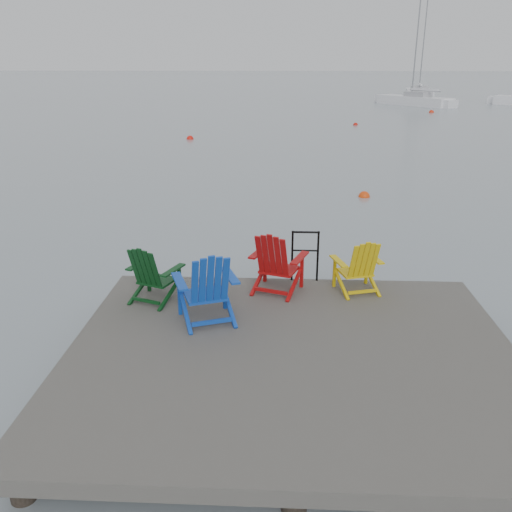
{
  "coord_description": "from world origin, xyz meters",
  "views": [
    {
      "loc": [
        -0.17,
        -6.35,
        4.15
      ],
      "look_at": [
        -0.61,
        2.68,
        0.85
      ],
      "focal_mm": 38.0,
      "sensor_mm": 36.0,
      "label": 1
    }
  ],
  "objects_px": {
    "chair_red": "(276,262)",
    "buoy_d": "(431,112)",
    "chair_yellow": "(359,265)",
    "chair_blue": "(207,286)",
    "sailboat_near": "(415,101)",
    "chair_green": "(152,273)",
    "buoy_b": "(190,139)",
    "sailboat_mid": "(419,94)",
    "buoy_c": "(355,125)",
    "buoy_a": "(364,197)",
    "handrail": "(305,251)"
  },
  "relations": [
    {
      "from": "chair_red",
      "to": "buoy_a",
      "type": "relative_size",
      "value": 2.9
    },
    {
      "from": "buoy_b",
      "to": "buoy_c",
      "type": "relative_size",
      "value": 1.23
    },
    {
      "from": "buoy_a",
      "to": "buoy_c",
      "type": "height_order",
      "value": "buoy_a"
    },
    {
      "from": "buoy_a",
      "to": "buoy_b",
      "type": "height_order",
      "value": "buoy_b"
    },
    {
      "from": "buoy_d",
      "to": "chair_yellow",
      "type": "bearing_deg",
      "value": -105.97
    },
    {
      "from": "chair_green",
      "to": "sailboat_near",
      "type": "distance_m",
      "value": 48.21
    },
    {
      "from": "chair_red",
      "to": "sailboat_mid",
      "type": "xyz_separation_m",
      "value": [
        15.55,
        56.98,
        -0.68
      ]
    },
    {
      "from": "sailboat_mid",
      "to": "buoy_a",
      "type": "xyz_separation_m",
      "value": [
        -12.84,
        -48.23,
        -0.35
      ]
    },
    {
      "from": "buoy_d",
      "to": "chair_green",
      "type": "bearing_deg",
      "value": -110.2
    },
    {
      "from": "chair_red",
      "to": "buoy_d",
      "type": "bearing_deg",
      "value": 91.77
    },
    {
      "from": "chair_blue",
      "to": "buoy_b",
      "type": "xyz_separation_m",
      "value": [
        -4.02,
        22.72,
        -1.06
      ]
    },
    {
      "from": "handrail",
      "to": "chair_blue",
      "type": "height_order",
      "value": "chair_blue"
    },
    {
      "from": "handrail",
      "to": "buoy_b",
      "type": "bearing_deg",
      "value": 104.62
    },
    {
      "from": "chair_green",
      "to": "buoy_a",
      "type": "relative_size",
      "value": 2.61
    },
    {
      "from": "chair_blue",
      "to": "buoy_c",
      "type": "relative_size",
      "value": 3.52
    },
    {
      "from": "chair_green",
      "to": "buoy_c",
      "type": "bearing_deg",
      "value": 97.81
    },
    {
      "from": "buoy_a",
      "to": "handrail",
      "type": "bearing_deg",
      "value": -105.06
    },
    {
      "from": "chair_red",
      "to": "buoy_d",
      "type": "relative_size",
      "value": 2.62
    },
    {
      "from": "chair_yellow",
      "to": "buoy_a",
      "type": "relative_size",
      "value": 2.56
    },
    {
      "from": "chair_yellow",
      "to": "buoy_d",
      "type": "xyz_separation_m",
      "value": [
        10.88,
        38.02,
        -0.97
      ]
    },
    {
      "from": "buoy_c",
      "to": "buoy_d",
      "type": "relative_size",
      "value": 0.78
    },
    {
      "from": "sailboat_mid",
      "to": "buoy_c",
      "type": "relative_size",
      "value": 43.46
    },
    {
      "from": "chair_blue",
      "to": "sailboat_near",
      "type": "height_order",
      "value": "sailboat_near"
    },
    {
      "from": "chair_green",
      "to": "buoy_b",
      "type": "relative_size",
      "value": 2.45
    },
    {
      "from": "buoy_c",
      "to": "sailboat_mid",
      "type": "bearing_deg",
      "value": 69.32
    },
    {
      "from": "chair_green",
      "to": "buoy_d",
      "type": "distance_m",
      "value": 41.08
    },
    {
      "from": "handrail",
      "to": "buoy_d",
      "type": "xyz_separation_m",
      "value": [
        11.74,
        37.55,
        -1.04
      ]
    },
    {
      "from": "handrail",
      "to": "sailboat_near",
      "type": "bearing_deg",
      "value": 75.06
    },
    {
      "from": "buoy_b",
      "to": "sailboat_mid",
      "type": "bearing_deg",
      "value": 59.86
    },
    {
      "from": "handrail",
      "to": "chair_green",
      "type": "xyz_separation_m",
      "value": [
        -2.43,
        -0.99,
        -0.06
      ]
    },
    {
      "from": "chair_red",
      "to": "chair_green",
      "type": "bearing_deg",
      "value": -146.84
    },
    {
      "from": "buoy_b",
      "to": "buoy_c",
      "type": "distance_m",
      "value": 12.24
    },
    {
      "from": "sailboat_mid",
      "to": "buoy_a",
      "type": "relative_size",
      "value": 37.6
    },
    {
      "from": "sailboat_mid",
      "to": "buoy_d",
      "type": "distance_m",
      "value": 19.2
    },
    {
      "from": "chair_yellow",
      "to": "buoy_c",
      "type": "bearing_deg",
      "value": 66.69
    },
    {
      "from": "chair_red",
      "to": "sailboat_mid",
      "type": "height_order",
      "value": "sailboat_mid"
    },
    {
      "from": "chair_yellow",
      "to": "buoy_a",
      "type": "height_order",
      "value": "chair_yellow"
    },
    {
      "from": "handrail",
      "to": "buoy_d",
      "type": "bearing_deg",
      "value": 72.63
    },
    {
      "from": "buoy_d",
      "to": "sailboat_near",
      "type": "bearing_deg",
      "value": 87.99
    },
    {
      "from": "chair_green",
      "to": "buoy_d",
      "type": "xyz_separation_m",
      "value": [
        14.18,
        38.54,
        -0.98
      ]
    },
    {
      "from": "sailboat_mid",
      "to": "buoy_d",
      "type": "xyz_separation_m",
      "value": [
        -3.32,
        -18.91,
        -0.35
      ]
    },
    {
      "from": "chair_red",
      "to": "buoy_c",
      "type": "xyz_separation_m",
      "value": [
        4.9,
        28.77,
        -1.03
      ]
    },
    {
      "from": "chair_blue",
      "to": "sailboat_mid",
      "type": "distance_m",
      "value": 60.43
    },
    {
      "from": "chair_blue",
      "to": "buoy_d",
      "type": "distance_m",
      "value": 41.39
    },
    {
      "from": "chair_green",
      "to": "sailboat_mid",
      "type": "xyz_separation_m",
      "value": [
        17.49,
        57.45,
        -0.63
      ]
    },
    {
      "from": "sailboat_near",
      "to": "buoy_b",
      "type": "distance_m",
      "value": 29.65
    },
    {
      "from": "chair_yellow",
      "to": "buoy_d",
      "type": "height_order",
      "value": "chair_yellow"
    },
    {
      "from": "chair_red",
      "to": "buoy_c",
      "type": "height_order",
      "value": "chair_red"
    },
    {
      "from": "handrail",
      "to": "chair_red",
      "type": "distance_m",
      "value": 0.72
    },
    {
      "from": "chair_blue",
      "to": "sailboat_near",
      "type": "relative_size",
      "value": 0.1
    }
  ]
}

